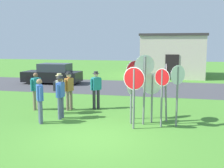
{
  "coord_description": "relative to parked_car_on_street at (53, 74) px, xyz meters",
  "views": [
    {
      "loc": [
        2.46,
        -7.95,
        2.97
      ],
      "look_at": [
        -0.0,
        3.06,
        1.3
      ],
      "focal_mm": 43.59,
      "sensor_mm": 36.0,
      "label": 1
    }
  ],
  "objects": [
    {
      "name": "stop_sign_leaning_right",
      "position": [
        7.54,
        -9.72,
        0.81
      ],
      "size": [
        0.77,
        0.24,
        2.19
      ],
      "color": "slate",
      "rests_on": "ground"
    },
    {
      "name": "person_in_blue",
      "position": [
        5.43,
        -7.12,
        0.3
      ],
      "size": [
        0.43,
        0.43,
        1.74
      ],
      "color": "#2D2D33",
      "rests_on": "ground"
    },
    {
      "name": "person_in_dark_shirt",
      "position": [
        4.51,
        -9.03,
        0.3
      ],
      "size": [
        0.31,
        0.57,
        1.74
      ],
      "color": "#4C5670",
      "rests_on": "ground"
    },
    {
      "name": "parked_car_on_street",
      "position": [
        0.0,
        0.0,
        0.0
      ],
      "size": [
        4.31,
        2.04,
        1.51
      ],
      "color": "black",
      "rests_on": "ground"
    },
    {
      "name": "person_on_left",
      "position": [
        4.32,
        -7.62,
        0.3
      ],
      "size": [
        0.34,
        0.53,
        1.74
      ],
      "color": "#7A6B56",
      "rests_on": "ground"
    },
    {
      "name": "person_near_signs",
      "position": [
        2.84,
        -7.88,
        0.26
      ],
      "size": [
        0.35,
        0.52,
        1.69
      ],
      "color": "#7A6B56",
      "rests_on": "ground"
    },
    {
      "name": "stop_sign_low_front",
      "position": [
        8.09,
        -8.77,
        0.61
      ],
      "size": [
        0.71,
        0.43,
        1.91
      ],
      "color": "slate",
      "rests_on": "ground"
    },
    {
      "name": "ground_plane",
      "position": [
        6.36,
        -10.97,
        -0.69
      ],
      "size": [
        80.0,
        80.0,
        0.0
      ],
      "primitive_type": "plane",
      "color": "#47842D"
    },
    {
      "name": "stop_sign_tallest",
      "position": [
        8.47,
        -9.27,
        0.72
      ],
      "size": [
        0.53,
        0.35,
        2.12
      ],
      "color": "slate",
      "rests_on": "ground"
    },
    {
      "name": "stop_sign_center_cluster",
      "position": [
        7.84,
        -9.16,
        1.07
      ],
      "size": [
        0.7,
        0.35,
        2.58
      ],
      "color": "slate",
      "rests_on": "ground"
    },
    {
      "name": "building_background",
      "position": [
        8.76,
        6.81,
        1.23
      ],
      "size": [
        5.58,
        5.66,
        3.83
      ],
      "color": "beige",
      "rests_on": "ground"
    },
    {
      "name": "stop_sign_nearest",
      "position": [
        9.01,
        -9.09,
        0.82
      ],
      "size": [
        0.51,
        0.49,
        2.23
      ],
      "color": "slate",
      "rests_on": "ground"
    },
    {
      "name": "stop_sign_leaning_left",
      "position": [
        7.37,
        -8.42,
        0.93
      ],
      "size": [
        0.57,
        0.67,
        2.34
      ],
      "color": "slate",
      "rests_on": "ground"
    },
    {
      "name": "person_holding_notes",
      "position": [
        4.14,
        -8.3,
        0.32
      ],
      "size": [
        0.41,
        0.57,
        1.74
      ],
      "color": "#4C5670",
      "rests_on": "ground"
    },
    {
      "name": "stop_sign_rear_left",
      "position": [
        7.35,
        -9.11,
        0.61
      ],
      "size": [
        0.2,
        0.75,
        1.91
      ],
      "color": "slate",
      "rests_on": "ground"
    },
    {
      "name": "stop_sign_rear_right",
      "position": [
        8.6,
        -8.53,
        0.84
      ],
      "size": [
        0.18,
        0.78,
        2.23
      ],
      "color": "slate",
      "rests_on": "ground"
    },
    {
      "name": "person_in_teal",
      "position": [
        4.02,
        -9.79,
        0.26
      ],
      "size": [
        0.38,
        0.49,
        1.69
      ],
      "color": "#4C5670",
      "rests_on": "ground"
    },
    {
      "name": "street_asphalt",
      "position": [
        6.36,
        -0.57,
        -0.68
      ],
      "size": [
        60.0,
        6.4,
        0.01
      ],
      "primitive_type": "cube",
      "color": "#424247",
      "rests_on": "ground"
    }
  ]
}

